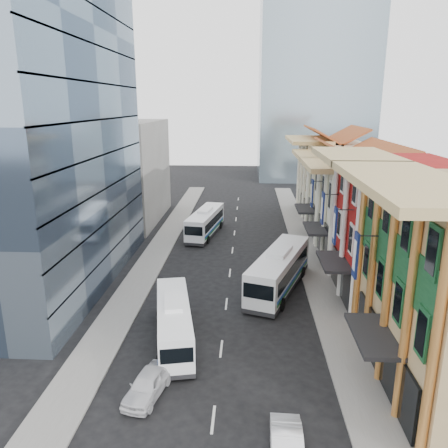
# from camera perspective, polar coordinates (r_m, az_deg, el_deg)

# --- Properties ---
(ground) EXTENTS (200.00, 200.00, 0.00)m
(ground) POSITION_cam_1_polar(r_m,az_deg,el_deg) (24.84, -1.63, -25.62)
(ground) COLOR black
(ground) RESTS_ON ground
(sidewalk_right) EXTENTS (3.00, 90.00, 0.15)m
(sidewalk_right) POSITION_cam_1_polar(r_m,az_deg,el_deg) (44.30, 11.90, -6.40)
(sidewalk_right) COLOR slate
(sidewalk_right) RESTS_ON ground
(sidewalk_left) EXTENTS (3.00, 90.00, 0.15)m
(sidewalk_left) POSITION_cam_1_polar(r_m,az_deg,el_deg) (44.94, -10.18, -5.98)
(sidewalk_left) COLOR slate
(sidewalk_left) RESTS_ON ground
(shophouse_red) EXTENTS (8.00, 10.00, 12.00)m
(shophouse_red) POSITION_cam_1_polar(r_m,az_deg,el_deg) (39.10, 21.44, -0.94)
(shophouse_red) COLOR maroon
(shophouse_red) RESTS_ON ground
(shophouse_cream_near) EXTENTS (8.00, 9.00, 10.00)m
(shophouse_cream_near) POSITION_cam_1_polar(r_m,az_deg,el_deg) (48.15, 17.93, 1.10)
(shophouse_cream_near) COLOR white
(shophouse_cream_near) RESTS_ON ground
(shophouse_cream_mid) EXTENTS (8.00, 9.00, 10.00)m
(shophouse_cream_mid) POSITION_cam_1_polar(r_m,az_deg,el_deg) (56.67, 15.71, 3.36)
(shophouse_cream_mid) COLOR white
(shophouse_cream_mid) RESTS_ON ground
(shophouse_cream_far) EXTENTS (8.00, 12.00, 11.00)m
(shophouse_cream_far) POSITION_cam_1_polar(r_m,az_deg,el_deg) (66.69, 13.87, 5.68)
(shophouse_cream_far) COLOR white
(shophouse_cream_far) RESTS_ON ground
(office_tower) EXTENTS (12.00, 26.00, 30.00)m
(office_tower) POSITION_cam_1_polar(r_m,az_deg,el_deg) (42.05, -23.77, 12.40)
(office_tower) COLOR #3D4C61
(office_tower) RESTS_ON ground
(office_block_far) EXTENTS (10.00, 18.00, 14.00)m
(office_block_far) POSITION_cam_1_polar(r_m,az_deg,el_deg) (63.86, -13.00, 6.68)
(office_block_far) COLOR gray
(office_block_far) RESTS_ON ground
(bus_left_near) EXTENTS (4.24, 10.09, 3.15)m
(bus_left_near) POSITION_cam_1_polar(r_m,az_deg,el_deg) (31.58, -6.57, -12.48)
(bus_left_near) COLOR white
(bus_left_near) RESTS_ON ground
(bus_left_far) EXTENTS (4.25, 11.04, 3.45)m
(bus_left_far) POSITION_cam_1_polar(r_m,az_deg,el_deg) (55.78, -2.45, 0.28)
(bus_left_far) COLOR white
(bus_left_far) RESTS_ON ground
(bus_right) EXTENTS (6.68, 12.36, 3.88)m
(bus_right) POSITION_cam_1_polar(r_m,az_deg,el_deg) (39.65, 7.21, -5.93)
(bus_right) COLOR silver
(bus_right) RESTS_ON ground
(sedan_left) EXTENTS (2.59, 4.53, 1.45)m
(sedan_left) POSITION_cam_1_polar(r_m,az_deg,el_deg) (27.09, -9.96, -19.94)
(sedan_left) COLOR silver
(sedan_left) RESTS_ON ground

